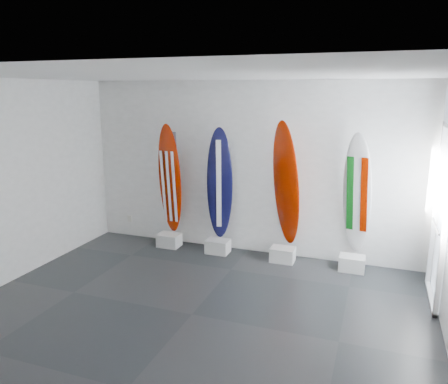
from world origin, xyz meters
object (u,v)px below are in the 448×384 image
at_px(surfboard_usa, 170,179).
at_px(surfboard_navy, 220,184).
at_px(surfboard_swiss, 286,185).
at_px(surfboard_italy, 357,195).

xyz_separation_m(surfboard_usa, surfboard_navy, (0.97, 0.00, -0.02)).
xyz_separation_m(surfboard_usa, surfboard_swiss, (2.14, 0.00, 0.06)).
xyz_separation_m(surfboard_navy, surfboard_swiss, (1.17, 0.00, 0.07)).
relative_size(surfboard_navy, surfboard_swiss, 0.92).
distance_m(surfboard_navy, surfboard_italy, 2.30).
relative_size(surfboard_swiss, surfboard_italy, 1.08).
bearing_deg(surfboard_italy, surfboard_swiss, -167.28).
distance_m(surfboard_usa, surfboard_navy, 0.97).
distance_m(surfboard_usa, surfboard_italy, 3.27).
height_order(surfboard_usa, surfboard_italy, surfboard_usa).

